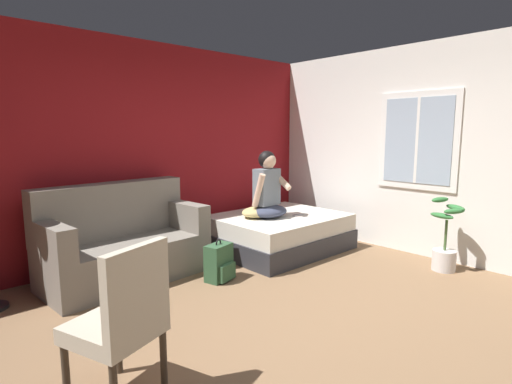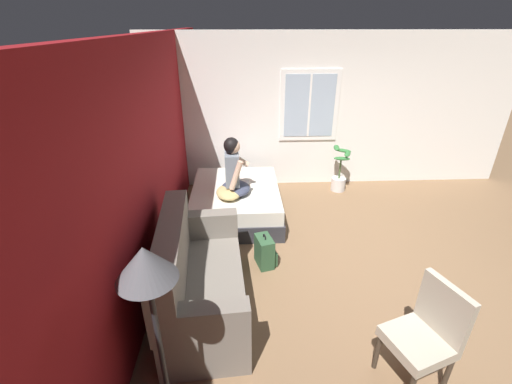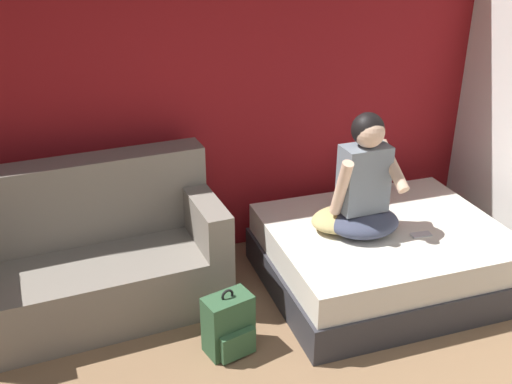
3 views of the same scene
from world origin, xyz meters
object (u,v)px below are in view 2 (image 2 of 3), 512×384
at_px(person_seated, 234,172).
at_px(potted_plant, 339,175).
at_px(couch, 197,280).
at_px(side_chair, 426,332).
at_px(cell_phone, 247,182).
at_px(bed, 236,201).
at_px(backpack, 265,252).
at_px(floor_lamp, 149,286).
at_px(throw_pillow, 229,192).

relative_size(person_seated, potted_plant, 1.03).
relative_size(couch, side_chair, 1.79).
relative_size(side_chair, cell_phone, 6.81).
distance_m(side_chair, cell_phone, 3.39).
height_order(bed, potted_plant, potted_plant).
relative_size(backpack, floor_lamp, 0.27).
height_order(cell_phone, floor_lamp, floor_lamp).
distance_m(couch, floor_lamp, 1.62).
distance_m(backpack, throw_pillow, 1.16).
xyz_separation_m(person_seated, cell_phone, (0.37, -0.20, -0.35)).
relative_size(throw_pillow, potted_plant, 0.56).
xyz_separation_m(couch, backpack, (0.73, -0.77, -0.20)).
distance_m(side_chair, backpack, 2.04).
bearing_deg(cell_phone, couch, -100.17).
xyz_separation_m(bed, couch, (-2.04, 0.39, 0.16)).
height_order(couch, side_chair, couch).
relative_size(bed, side_chair, 1.74).
relative_size(bed, couch, 0.97).
relative_size(bed, floor_lamp, 1.01).
xyz_separation_m(backpack, potted_plant, (2.11, -1.51, 0.11)).
distance_m(backpack, cell_phone, 1.52).
distance_m(throw_pillow, floor_lamp, 3.12).
bearing_deg(backpack, cell_phone, 7.44).
distance_m(backpack, floor_lamp, 2.47).
bearing_deg(person_seated, couch, 168.53).
bearing_deg(couch, floor_lamp, 176.84).
distance_m(bed, side_chair, 3.33).
height_order(bed, floor_lamp, floor_lamp).
xyz_separation_m(bed, person_seated, (-0.20, 0.02, 0.60)).
xyz_separation_m(floor_lamp, potted_plant, (4.09, -2.35, -1.13)).
distance_m(bed, floor_lamp, 3.52).
bearing_deg(throw_pillow, backpack, -154.54).
height_order(person_seated, throw_pillow, person_seated).
height_order(backpack, floor_lamp, floor_lamp).
height_order(person_seated, floor_lamp, floor_lamp).
bearing_deg(bed, cell_phone, -46.12).
bearing_deg(cell_phone, side_chair, -61.42).
bearing_deg(potted_plant, bed, 113.24).
xyz_separation_m(side_chair, potted_plant, (3.73, -0.31, -0.23)).
xyz_separation_m(bed, floor_lamp, (-3.28, 0.46, 1.19)).
xyz_separation_m(throw_pillow, floor_lamp, (-2.97, 0.36, 0.88)).
bearing_deg(throw_pillow, cell_phone, -30.17).
xyz_separation_m(bed, potted_plant, (0.81, -1.89, 0.07)).
relative_size(bed, potted_plant, 2.01).
height_order(side_chair, person_seated, person_seated).
height_order(couch, person_seated, person_seated).
distance_m(bed, person_seated, 0.63).
height_order(side_chair, backpack, side_chair).
height_order(floor_lamp, potted_plant, floor_lamp).
distance_m(throw_pillow, cell_phone, 0.56).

